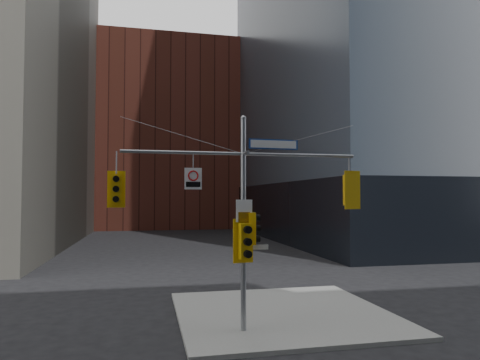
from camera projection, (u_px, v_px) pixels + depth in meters
name	position (u px, v px, depth m)	size (l,w,h in m)	color
ground	(259.00, 357.00, 12.14)	(160.00, 160.00, 0.00)	black
sidewalk_corner	(282.00, 313.00, 16.47)	(8.00, 8.00, 0.15)	gray
podium_ne	(422.00, 211.00, 49.47)	(36.40, 36.40, 6.00)	black
brick_midrise	(167.00, 139.00, 69.32)	(26.00, 20.00, 28.00)	brown
signal_assembly	(243.00, 201.00, 14.26)	(8.00, 0.80, 7.30)	gray
traffic_light_west_arm	(116.00, 189.00, 13.41)	(0.56, 0.44, 1.17)	#DBA40B
traffic_light_east_arm	(349.00, 190.00, 15.10)	(0.64, 0.56, 1.34)	#DBA40B
traffic_light_pole_side	(253.00, 228.00, 14.30)	(0.42, 0.36, 1.07)	#DBA40B
traffic_light_pole_front	(245.00, 241.00, 13.95)	(0.69, 0.60, 1.45)	#DBA40B
street_sign_blade	(274.00, 144.00, 14.57)	(1.74, 0.11, 0.34)	navy
regulatory_sign_arm	(193.00, 178.00, 13.91)	(0.56, 0.07, 0.70)	silver
regulatory_sign_pole	(244.00, 211.00, 14.14)	(0.56, 0.10, 0.74)	silver
street_blade_ew	(256.00, 247.00, 14.30)	(0.81, 0.10, 0.16)	silver
street_blade_ns	(240.00, 249.00, 14.64)	(0.07, 0.72, 0.14)	#145926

